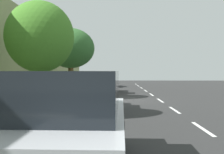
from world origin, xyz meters
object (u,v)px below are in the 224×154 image
object	(u,v)px
parked_pickup_tan_second	(104,83)
parked_suv_silver_far	(73,122)
parked_sedan_green_mid	(98,94)
street_tree_mid_block	(40,38)
bicycle_at_curb	(101,86)
parked_sedan_dark_blue_nearest	(108,81)
cyclist_with_backpack	(100,79)
street_tree_near_cyclist	(71,49)

from	to	relation	value
parked_pickup_tan_second	parked_suv_silver_far	distance (m)	18.33
parked_pickup_tan_second	parked_sedan_green_mid	distance (m)	9.68
parked_pickup_tan_second	street_tree_mid_block	xyz separation A→B (m)	(2.20, 12.15, 2.50)
parked_suv_silver_far	bicycle_at_curb	size ratio (longest dim) A/B	2.99
parked_sedan_dark_blue_nearest	parked_sedan_green_mid	size ratio (longest dim) A/B	0.99
street_tree_mid_block	parked_pickup_tan_second	bearing A→B (deg)	-100.28
parked_sedan_green_mid	parked_suv_silver_far	size ratio (longest dim) A/B	0.94
parked_suv_silver_far	street_tree_mid_block	distance (m)	7.05
cyclist_with_backpack	street_tree_near_cyclist	bearing A→B (deg)	80.67
parked_sedan_dark_blue_nearest	bicycle_at_curb	world-z (taller)	parked_sedan_dark_blue_nearest
parked_sedan_dark_blue_nearest	parked_suv_silver_far	size ratio (longest dim) A/B	0.93
cyclist_with_backpack	street_tree_near_cyclist	xyz separation A→B (m)	(1.51, 9.20, 2.52)
parked_sedan_dark_blue_nearest	street_tree_mid_block	xyz separation A→B (m)	(2.35, 21.12, 2.65)
parked_sedan_green_mid	parked_sedan_dark_blue_nearest	bearing A→B (deg)	-90.16
parked_suv_silver_far	street_tree_near_cyclist	distance (m)	14.16
parked_pickup_tan_second	parked_sedan_green_mid	size ratio (longest dim) A/B	1.21
parked_pickup_tan_second	cyclist_with_backpack	xyz separation A→B (m)	(0.69, -4.59, 0.17)
parked_sedan_dark_blue_nearest	parked_suv_silver_far	bearing A→B (deg)	90.17
parked_pickup_tan_second	cyclist_with_backpack	size ratio (longest dim) A/B	3.09
parked_sedan_green_mid	street_tree_mid_block	xyz separation A→B (m)	(2.30, 2.47, 2.65)
parked_pickup_tan_second	parked_sedan_green_mid	bearing A→B (deg)	90.55
street_tree_mid_block	parked_sedan_green_mid	bearing A→B (deg)	-132.91
bicycle_at_curb	street_tree_mid_block	size ratio (longest dim) A/B	0.33
parked_suv_silver_far	street_tree_mid_block	world-z (taller)	street_tree_mid_block
street_tree_mid_block	bicycle_at_curb	bearing A→B (deg)	-96.07
parked_pickup_tan_second	cyclist_with_backpack	bearing A→B (deg)	-81.42
cyclist_with_backpack	street_tree_mid_block	world-z (taller)	street_tree_mid_block
street_tree_near_cyclist	bicycle_at_curb	bearing A→B (deg)	-101.20
bicycle_at_curb	street_tree_near_cyclist	xyz separation A→B (m)	(1.73, 8.76, 3.19)
cyclist_with_backpack	street_tree_near_cyclist	size ratio (longest dim) A/B	0.36
parked_sedan_green_mid	parked_suv_silver_far	distance (m)	8.65
parked_sedan_green_mid	street_tree_near_cyclist	xyz separation A→B (m)	(2.30, -5.07, 2.83)
street_tree_near_cyclist	street_tree_mid_block	world-z (taller)	street_tree_near_cyclist
parked_suv_silver_far	parked_sedan_green_mid	bearing A→B (deg)	-89.13
cyclist_with_backpack	street_tree_mid_block	size ratio (longest dim) A/B	0.36
cyclist_with_backpack	street_tree_mid_block	bearing A→B (deg)	84.84
parked_sedan_green_mid	street_tree_mid_block	world-z (taller)	street_tree_mid_block
parked_sedan_dark_blue_nearest	bicycle_at_curb	distance (m)	4.86
parked_sedan_dark_blue_nearest	parked_sedan_green_mid	distance (m)	18.64
cyclist_with_backpack	parked_pickup_tan_second	bearing A→B (deg)	98.58
parked_pickup_tan_second	cyclist_with_backpack	world-z (taller)	parked_pickup_tan_second
parked_pickup_tan_second	street_tree_near_cyclist	world-z (taller)	street_tree_near_cyclist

